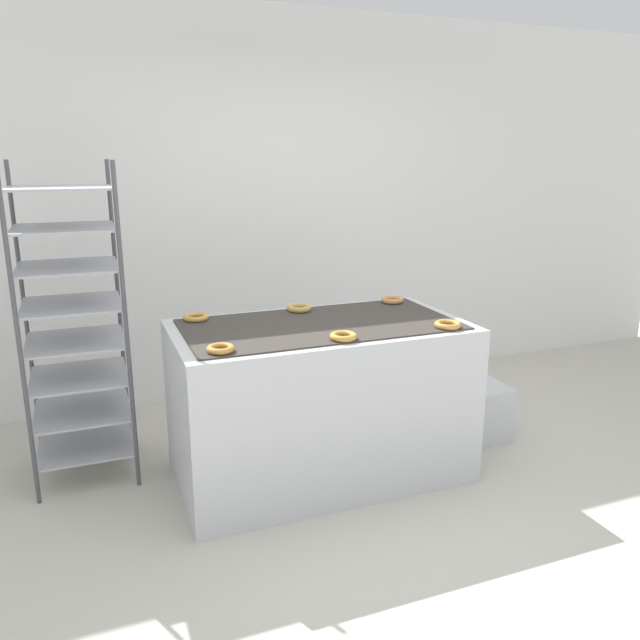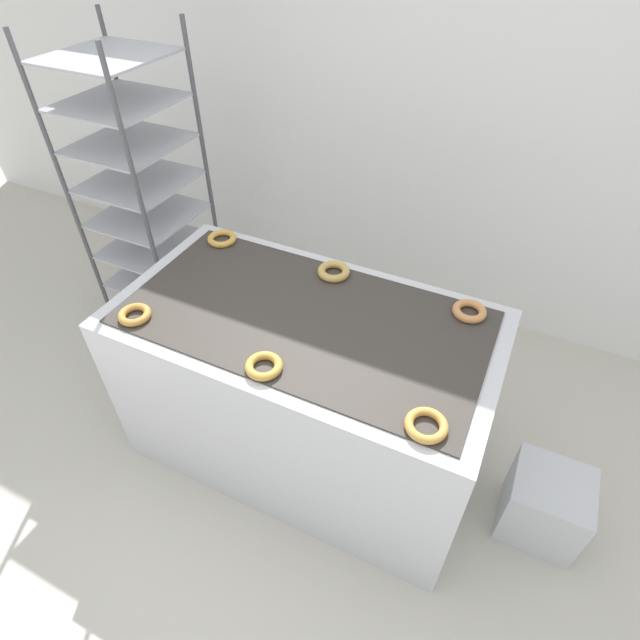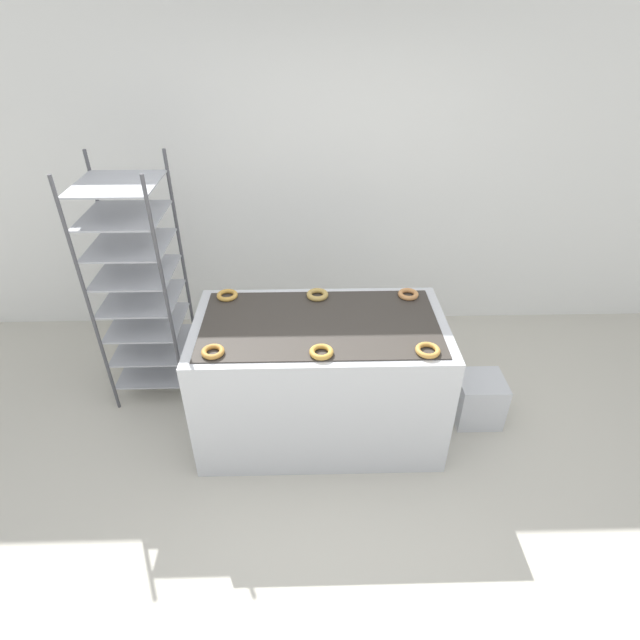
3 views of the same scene
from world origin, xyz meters
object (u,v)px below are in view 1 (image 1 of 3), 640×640
at_px(baking_rack_cart, 74,323).
at_px(fryer_machine, 320,400).
at_px(donut_far_left, 196,317).
at_px(donut_near_right, 448,325).
at_px(glaze_bin, 480,412).
at_px(donut_near_left, 221,349).
at_px(donut_far_right, 392,300).
at_px(donut_far_center, 299,308).
at_px(donut_near_center, 343,336).

bearing_deg(baking_rack_cart, fryer_machine, -21.61).
bearing_deg(donut_far_left, donut_near_right, -27.75).
xyz_separation_m(fryer_machine, glaze_bin, (1.13, 0.06, -0.27)).
height_order(baking_rack_cart, donut_near_left, baking_rack_cart).
bearing_deg(fryer_machine, donut_near_right, -27.74).
bearing_deg(donut_far_right, donut_near_right, -89.64).
height_order(donut_near_left, donut_far_center, donut_far_center).
bearing_deg(donut_near_center, donut_near_left, 178.30).
height_order(glaze_bin, donut_far_center, donut_far_center).
height_order(glaze_bin, donut_near_center, donut_near_center).
bearing_deg(donut_far_right, donut_near_center, -134.03).
distance_m(glaze_bin, donut_near_right, 0.98).
bearing_deg(baking_rack_cart, donut_far_center, -8.41).
xyz_separation_m(baking_rack_cart, donut_near_center, (1.25, -0.82, 0.02)).
xyz_separation_m(donut_far_center, donut_far_right, (0.61, -0.01, -0.00)).
distance_m(fryer_machine, donut_far_center, 0.56).
distance_m(baking_rack_cart, donut_near_left, 1.02).
xyz_separation_m(fryer_machine, donut_far_right, (0.60, 0.30, 0.46)).
relative_size(glaze_bin, donut_near_center, 2.56).
xyz_separation_m(donut_near_left, donut_far_right, (1.22, 0.61, 0.00)).
relative_size(donut_far_center, donut_far_right, 1.06).
relative_size(donut_near_center, donut_far_center, 0.95).
xyz_separation_m(glaze_bin, donut_near_right, (-0.53, -0.38, 0.73)).
bearing_deg(glaze_bin, fryer_machine, -176.95).
bearing_deg(donut_far_left, glaze_bin, -8.57).
relative_size(fryer_machine, donut_far_right, 11.55).
xyz_separation_m(fryer_machine, donut_near_left, (-0.62, -0.30, 0.46)).
height_order(donut_near_left, donut_near_right, same).
bearing_deg(donut_far_center, donut_near_left, -134.56).
bearing_deg(donut_far_center, donut_near_right, -45.70).
height_order(baking_rack_cart, donut_near_right, baking_rack_cart).
bearing_deg(donut_far_center, glaze_bin, -12.42).
relative_size(fryer_machine, baking_rack_cart, 0.91).
bearing_deg(donut_near_left, glaze_bin, 11.72).
xyz_separation_m(glaze_bin, donut_far_left, (-1.75, 0.26, 0.73)).
relative_size(donut_far_left, donut_far_right, 1.02).
distance_m(donut_near_left, donut_far_center, 0.86).
relative_size(donut_near_center, donut_far_left, 0.98).
relative_size(fryer_machine, donut_far_left, 11.35).
bearing_deg(donut_near_left, fryer_machine, 26.18).
bearing_deg(donut_near_right, fryer_machine, 152.26).
xyz_separation_m(glaze_bin, donut_far_center, (-1.14, 0.25, 0.74)).
height_order(donut_far_left, donut_far_right, donut_far_right).
distance_m(donut_near_right, donut_far_right, 0.62).
relative_size(baking_rack_cart, donut_near_left, 13.28).
bearing_deg(donut_far_center, donut_far_right, -0.72).
xyz_separation_m(fryer_machine, donut_far_center, (-0.01, 0.31, 0.47)).
bearing_deg(fryer_machine, donut_near_center, -90.52).
height_order(fryer_machine, donut_near_center, donut_near_center).
distance_m(fryer_machine, donut_near_right, 0.83).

